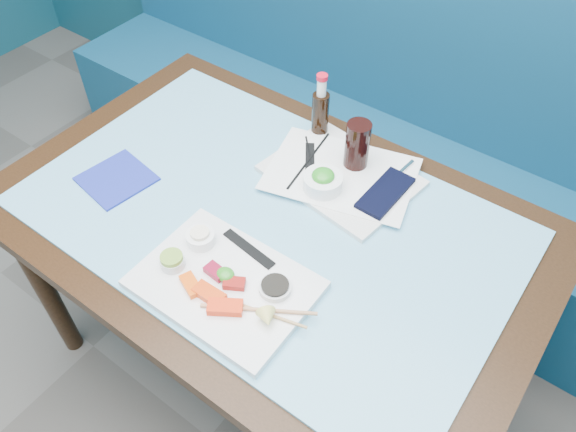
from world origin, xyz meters
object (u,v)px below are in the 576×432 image
Objects in this scene: booth_bench at (403,153)px; cola_glass at (357,145)px; seaweed_bowl at (323,182)px; cola_bottle_body at (320,115)px; serving_tray at (341,176)px; sashimi_plate at (225,284)px; dining_table at (268,239)px; blue_napkin at (117,179)px.

cola_glass is (0.09, -0.56, 0.47)m from booth_bench.
seaweed_bowl is 0.24m from cola_bottle_body.
serving_tray is 0.20m from cola_bottle_body.
cola_bottle_body reaches higher than sashimi_plate.
booth_bench is 0.73m from serving_tray.
dining_table is at bearing -77.83° from cola_bottle_body.
booth_bench is 22.01× the size of cola_glass.
sashimi_plate is 3.76× the size of seaweed_bowl.
cola_glass reaches higher than sashimi_plate.
booth_bench is at bearing 90.00° from dining_table.
serving_tray is 2.78× the size of cola_glass.
cola_bottle_body reaches higher than dining_table.
booth_bench reaches higher than cola_bottle_body.
seaweed_bowl is (-0.01, -0.07, 0.03)m from serving_tray.
booth_bench is 0.73m from cola_glass.
cola_bottle_body is at bearing 102.36° from sashimi_plate.
seaweed_bowl is at bearing -98.75° from cola_glass.
serving_tray is 2.24× the size of blue_napkin.
booth_bench is at bearing 98.75° from cola_glass.
seaweed_bowl reaches higher than dining_table.
dining_table is (0.00, -0.84, 0.29)m from booth_bench.
booth_bench reaches higher than seaweed_bowl.
seaweed_bowl is at bearing 88.29° from sashimi_plate.
dining_table is 10.17× the size of cola_bottle_body.
sashimi_plate is 0.59m from cola_bottle_body.
serving_tray is at bearing -82.95° from booth_bench.
blue_napkin is at bearing -161.43° from dining_table.
serving_tray is at bearing 82.41° from seaweed_bowl.
dining_table is at bearing -90.00° from booth_bench.
booth_bench reaches higher than blue_napkin.
blue_napkin is (-0.49, -0.42, -0.08)m from cola_glass.
serving_tray is 0.08m from seaweed_bowl.
seaweed_bowl is 0.75× the size of cola_bottle_body.
sashimi_plate is at bearing -11.42° from blue_napkin.
seaweed_bowl is (0.07, 0.15, 0.13)m from dining_table.
cola_bottle_body is (-0.07, 0.35, 0.16)m from dining_table.
booth_bench reaches higher than dining_table.
seaweed_bowl is at bearing 66.80° from dining_table.
cola_glass is (0.03, 0.51, 0.07)m from sashimi_plate.
cola_bottle_body reaches higher than blue_napkin.
seaweed_bowl is 0.14m from cola_glass.
seaweed_bowl is 0.55m from blue_napkin.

